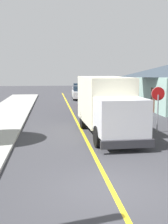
% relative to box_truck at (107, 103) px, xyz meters
% --- Properties ---
extents(ground_plane, '(120.00, 120.00, 0.00)m').
position_rel_box_truck_xyz_m(ground_plane, '(-1.31, -7.50, -1.77)').
color(ground_plane, '#38383D').
extents(centre_line_yellow, '(0.16, 56.00, 0.01)m').
position_rel_box_truck_xyz_m(centre_line_yellow, '(-1.31, 2.50, -1.76)').
color(centre_line_yellow, gold).
rests_on(centre_line_yellow, ground).
extents(box_truck, '(2.71, 7.28, 3.20)m').
position_rel_box_truck_xyz_m(box_truck, '(0.00, 0.00, 0.00)').
color(box_truck, '#F2EDCC').
rests_on(box_truck, ground).
extents(parked_car_near, '(2.00, 4.48, 1.67)m').
position_rel_box_truck_xyz_m(parked_car_near, '(0.32, 7.53, -0.97)').
color(parked_car_near, black).
rests_on(parked_car_near, ground).
extents(parked_car_mid, '(1.84, 4.41, 1.67)m').
position_rel_box_truck_xyz_m(parked_car_mid, '(0.92, 13.23, -0.97)').
color(parked_car_mid, maroon).
rests_on(parked_car_mid, ground).
extents(parked_car_far, '(1.95, 4.46, 1.67)m').
position_rel_box_truck_xyz_m(parked_car_far, '(0.47, 20.12, -0.97)').
color(parked_car_far, silver).
rests_on(parked_car_far, ground).
extents(parked_car_furthest, '(2.01, 4.48, 1.67)m').
position_rel_box_truck_xyz_m(parked_car_furthest, '(1.04, 27.36, -0.97)').
color(parked_car_furthest, '#B7B7BC').
rests_on(parked_car_furthest, ground).
extents(stop_sign, '(0.80, 0.10, 2.65)m').
position_rel_box_truck_xyz_m(stop_sign, '(3.02, 0.26, 0.09)').
color(stop_sign, gray).
rests_on(stop_sign, ground).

